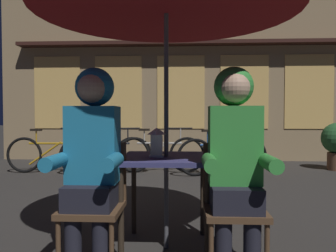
{
  "coord_description": "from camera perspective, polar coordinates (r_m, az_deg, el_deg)",
  "views": [
    {
      "loc": [
        0.14,
        -2.63,
        1.07
      ],
      "look_at": [
        0.0,
        0.28,
        0.97
      ],
      "focal_mm": 35.34,
      "sensor_mm": 36.0,
      "label": 1
    }
  ],
  "objects": [
    {
      "name": "shopfront_building",
      "position": [
        8.3,
        7.53,
        15.99
      ],
      "size": [
        10.0,
        0.93,
        6.2
      ],
      "color": "#937A56",
      "rests_on": "ground_plane"
    },
    {
      "name": "chair_left",
      "position": [
        2.42,
        -12.51,
        -12.05
      ],
      "size": [
        0.4,
        0.4,
        0.87
      ],
      "color": "#513823",
      "rests_on": "ground_plane"
    },
    {
      "name": "person_left_hooded",
      "position": [
        2.3,
        -12.95,
        -3.72
      ],
      "size": [
        0.45,
        0.56,
        1.4
      ],
      "color": "black",
      "rests_on": "ground_plane"
    },
    {
      "name": "person_right_hooded",
      "position": [
        2.24,
        11.47,
        -3.87
      ],
      "size": [
        0.45,
        0.56,
        1.4
      ],
      "color": "black",
      "rests_on": "ground_plane"
    },
    {
      "name": "bicycle_fourth",
      "position": [
        5.95,
        9.42,
        -5.08
      ],
      "size": [
        1.64,
        0.45,
        0.84
      ],
      "color": "black",
      "rests_on": "ground_plane"
    },
    {
      "name": "bicycle_nearest",
      "position": [
        6.48,
        -19.42,
        -4.59
      ],
      "size": [
        1.68,
        0.13,
        0.84
      ],
      "color": "black",
      "rests_on": "ground_plane"
    },
    {
      "name": "bicycle_third",
      "position": [
        6.16,
        -1.49,
        -4.82
      ],
      "size": [
        1.68,
        0.09,
        0.84
      ],
      "color": "black",
      "rests_on": "ground_plane"
    },
    {
      "name": "cafe_table",
      "position": [
        2.67,
        -0.3,
        -7.41
      ],
      "size": [
        0.72,
        0.72,
        0.74
      ],
      "color": "navy",
      "rests_on": "ground_plane"
    },
    {
      "name": "bicycle_second",
      "position": [
        6.15,
        -10.58,
        -4.86
      ],
      "size": [
        1.65,
        0.44,
        0.84
      ],
      "color": "black",
      "rests_on": "ground_plane"
    },
    {
      "name": "chair_right",
      "position": [
        2.36,
        11.2,
        -12.39
      ],
      "size": [
        0.4,
        0.4,
        0.87
      ],
      "color": "#513823",
      "rests_on": "ground_plane"
    },
    {
      "name": "ground_plane",
      "position": [
        2.84,
        -0.3,
        -20.21
      ],
      "size": [
        60.0,
        60.0,
        0.0
      ],
      "primitive_type": "plane",
      "color": "#2D2B28"
    },
    {
      "name": "lantern",
      "position": [
        2.61,
        -1.95,
        -2.68
      ],
      "size": [
        0.11,
        0.11,
        0.23
      ],
      "color": "white",
      "rests_on": "cafe_table"
    }
  ]
}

